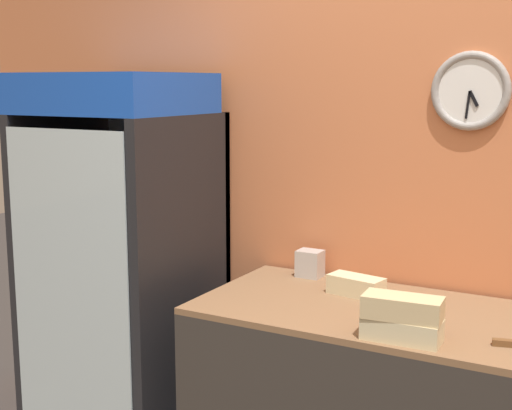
{
  "coord_description": "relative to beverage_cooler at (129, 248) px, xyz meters",
  "views": [
    {
      "loc": [
        0.69,
        -1.61,
        1.77
      ],
      "look_at": [
        -0.71,
        0.94,
        1.27
      ],
      "focal_mm": 50.0,
      "sensor_mm": 36.0,
      "label": 1
    }
  ],
  "objects": [
    {
      "name": "sandwich_stack_bottom",
      "position": [
        1.44,
        -0.34,
        -0.04
      ],
      "size": [
        0.27,
        0.13,
        0.08
      ],
      "color": "beige",
      "rests_on": "prep_counter"
    },
    {
      "name": "sandwich_stack_middle",
      "position": [
        1.44,
        -0.34,
        0.03
      ],
      "size": [
        0.27,
        0.14,
        0.08
      ],
      "color": "tan",
      "rests_on": "sandwich_stack_bottom"
    },
    {
      "name": "sandwich_flat_left",
      "position": [
        1.12,
        0.07,
        -0.04
      ],
      "size": [
        0.24,
        0.14,
        0.08
      ],
      "color": "beige",
      "rests_on": "prep_counter"
    },
    {
      "name": "beverage_cooler",
      "position": [
        0.0,
        0.0,
        0.0
      ],
      "size": [
        0.74,
        0.72,
        1.81
      ],
      "color": "black",
      "rests_on": "ground_plane"
    },
    {
      "name": "wall_back",
      "position": [
        1.43,
        0.37,
        0.36
      ],
      "size": [
        5.2,
        0.09,
        2.7
      ],
      "color": "#D17547",
      "rests_on": "ground_plane"
    },
    {
      "name": "napkin_dispenser",
      "position": [
        0.84,
        0.24,
        -0.02
      ],
      "size": [
        0.11,
        0.09,
        0.12
      ],
      "color": "#B7B2AD",
      "rests_on": "prep_counter"
    }
  ]
}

